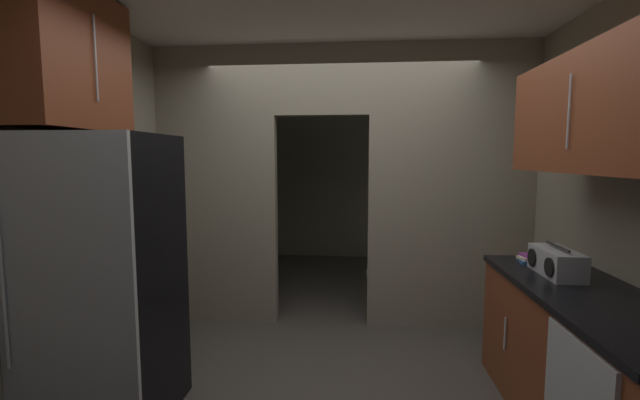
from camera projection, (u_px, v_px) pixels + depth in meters
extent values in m
plane|color=#47423D|center=(332.00, 392.00, 2.91)|extent=(20.00, 20.00, 0.00)
cube|color=silver|center=(336.00, 7.00, 3.00)|extent=(3.99, 6.50, 0.06)
cube|color=gray|center=(218.00, 187.00, 4.11)|extent=(1.17, 0.12, 2.69)
cube|color=gray|center=(450.00, 189.00, 3.92)|extent=(1.53, 0.12, 2.69)
cube|color=gray|center=(322.00, 80.00, 3.92)|extent=(0.90, 0.12, 0.66)
cube|color=gray|center=(347.00, 175.00, 6.83)|extent=(3.59, 0.10, 2.69)
cube|color=gray|center=(214.00, 179.00, 5.57)|extent=(0.10, 2.85, 2.69)
cube|color=gray|center=(482.00, 181.00, 5.27)|extent=(0.10, 2.85, 2.69)
cube|color=black|center=(105.00, 278.00, 2.58)|extent=(0.79, 0.67, 1.78)
cube|color=#B7BABC|center=(66.00, 297.00, 2.24)|extent=(0.79, 0.03, 1.78)
cylinder|color=#B7BABC|center=(2.00, 281.00, 2.23)|extent=(0.02, 0.02, 0.98)
cube|color=brown|center=(587.00, 372.00, 2.37)|extent=(0.61, 1.80, 0.84)
cube|color=black|center=(592.00, 297.00, 2.32)|extent=(0.65, 1.80, 0.04)
cylinder|color=#B7BABC|center=(505.00, 334.00, 2.78)|extent=(0.01, 0.01, 0.22)
cube|color=brown|center=(605.00, 111.00, 2.22)|extent=(0.34, 1.62, 0.67)
cylinder|color=#B7BABC|center=(569.00, 111.00, 2.23)|extent=(0.01, 0.01, 0.40)
cube|color=brown|center=(68.00, 59.00, 2.55)|extent=(0.34, 0.87, 0.86)
cylinder|color=#B7BABC|center=(96.00, 58.00, 2.53)|extent=(0.01, 0.01, 0.52)
cube|color=#B2B2B7|center=(557.00, 262.00, 2.67)|extent=(0.19, 0.42, 0.17)
cylinder|color=#262626|center=(558.00, 246.00, 2.66)|extent=(0.02, 0.30, 0.02)
cylinder|color=black|center=(549.00, 267.00, 2.55)|extent=(0.01, 0.12, 0.12)
cylinder|color=black|center=(532.00, 257.00, 2.80)|extent=(0.01, 0.12, 0.12)
cube|color=#2D609E|center=(529.00, 261.00, 2.99)|extent=(0.14, 0.15, 0.02)
cube|color=beige|center=(529.00, 258.00, 2.99)|extent=(0.14, 0.13, 0.02)
cube|color=#8C3893|center=(530.00, 256.00, 2.99)|extent=(0.12, 0.15, 0.02)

